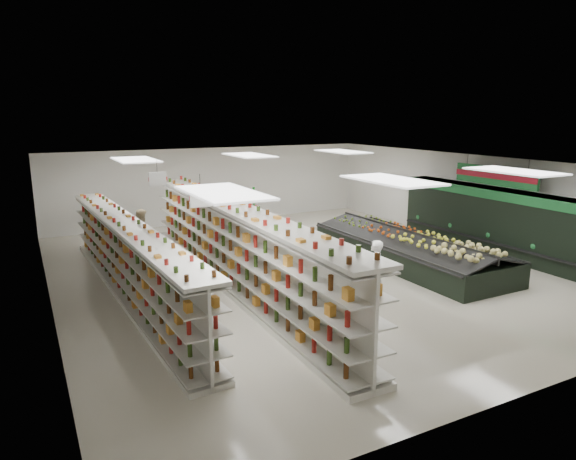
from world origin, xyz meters
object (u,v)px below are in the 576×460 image
produce_island (407,248)px  shopper_main (374,272)px  gondola_left (129,263)px  gondola_center (233,249)px  soda_endcap (242,209)px  shopper_background (143,233)px

produce_island → shopper_main: size_ratio=4.38×
gondola_left → shopper_main: bearing=-35.3°
produce_island → gondola_center: bearing=175.1°
gondola_left → gondola_center: gondola_center is taller
soda_endcap → gondola_left: bearing=-131.7°
produce_island → shopper_background: 8.59m
gondola_left → gondola_center: size_ratio=0.86×
gondola_left → shopper_background: gondola_left is taller
produce_island → soda_endcap: soda_endcap is taller
shopper_main → gondola_center: bearing=-81.4°
gondola_left → produce_island: gondola_left is taller
gondola_center → produce_island: size_ratio=1.83×
gondola_left → shopper_main: gondola_left is taller
gondola_left → soda_endcap: (5.88, 6.61, -0.17)m
shopper_background → gondola_left: bearing=-179.0°
produce_island → shopper_background: size_ratio=4.44×
soda_endcap → shopper_main: size_ratio=0.91×
gondola_left → gondola_center: (2.68, -0.44, 0.14)m
gondola_center → soda_endcap: bearing=66.3°
soda_endcap → shopper_main: shopper_main is taller
shopper_main → shopper_background: 8.14m
gondola_left → shopper_background: 3.86m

